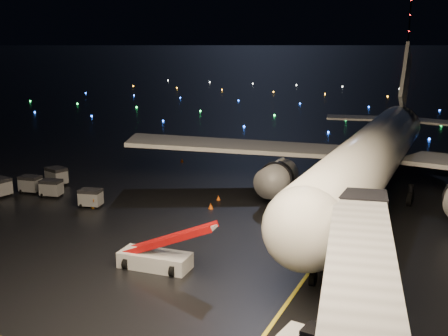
{
  "coord_description": "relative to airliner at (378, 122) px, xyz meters",
  "views": [
    {
      "loc": [
        21.12,
        -30.13,
        15.84
      ],
      "look_at": [
        2.54,
        12.0,
        5.0
      ],
      "focal_mm": 45.0,
      "sensor_mm": 36.0,
      "label": 1
    }
  ],
  "objects": [
    {
      "name": "ground",
      "position": [
        -12.84,
        273.7,
        -7.54
      ],
      "size": [
        2000.0,
        2000.0,
        0.0
      ],
      "primitive_type": "plane",
      "color": "black",
      "rests_on": "ground"
    },
    {
      "name": "lane_centre",
      "position": [
        -0.84,
        -11.3,
        -7.53
      ],
      "size": [
        0.25,
        80.0,
        0.02
      ],
      "primitive_type": "cube",
      "color": "gold",
      "rests_on": "ground"
    },
    {
      "name": "airliner",
      "position": [
        0.0,
        0.0,
        0.0
      ],
      "size": [
        53.46,
        50.8,
        15.09
      ],
      "primitive_type": null,
      "rotation": [
        0.0,
        0.0,
        -0.0
      ],
      "color": "white",
      "rests_on": "ground"
    },
    {
      "name": "belt_loader",
      "position": [
        -10.97,
        -24.77,
        -5.75
      ],
      "size": [
        7.5,
        2.47,
        3.58
      ],
      "primitive_type": null,
      "rotation": [
        0.0,
        0.0,
        0.06
      ],
      "color": "silver",
      "rests_on": "ground"
    },
    {
      "name": "crew_c",
      "position": [
        -23.49,
        -15.01,
        -6.76
      ],
      "size": [
        0.9,
        0.94,
        1.57
      ],
      "primitive_type": "imported",
      "rotation": [
        0.0,
        0.0,
        -0.83
      ],
      "color": "orange",
      "rests_on": "ground"
    },
    {
      "name": "safety_cone_0",
      "position": [
        -13.25,
        -10.69,
        -7.27
      ],
      "size": [
        0.64,
        0.64,
        0.55
      ],
      "primitive_type": "cone",
      "rotation": [
        0.0,
        0.0,
        -0.42
      ],
      "color": "#FA5E0D",
      "rests_on": "ground"
    },
    {
      "name": "safety_cone_1",
      "position": [
        -10.72,
        -2.47,
        -7.31
      ],
      "size": [
        0.48,
        0.48,
        0.46
      ],
      "primitive_type": "cone",
      "rotation": [
        0.0,
        0.0,
        -0.22
      ],
      "color": "#FA5E0D",
      "rests_on": "ground"
    },
    {
      "name": "safety_cone_2",
      "position": [
        -13.79,
        -7.76,
        -7.32
      ],
      "size": [
        0.47,
        0.47,
        0.46
      ],
      "primitive_type": "cone",
      "rotation": [
        0.0,
        0.0,
        0.18
      ],
      "color": "#FA5E0D",
      "rests_on": "ground"
    },
    {
      "name": "safety_cone_3",
      "position": [
        -25.15,
        5.95,
        -7.3
      ],
      "size": [
        0.51,
        0.51,
        0.49
      ],
      "primitive_type": "cone",
      "rotation": [
        0.0,
        0.0,
        -0.22
      ],
      "color": "#FA5E0D",
      "rests_on": "ground"
    },
    {
      "name": "radio_mast",
      "position": [
        -72.84,
        713.7,
        24.46
      ],
      "size": [
        1.8,
        1.8,
        64.0
      ],
      "primitive_type": "cylinder",
      "color": "black",
      "rests_on": "ground"
    },
    {
      "name": "taxiway_lights",
      "position": [
        -12.84,
        79.7,
        -7.36
      ],
      "size": [
        164.0,
        92.0,
        0.36
      ],
      "primitive_type": null,
      "color": "black",
      "rests_on": "ground"
    },
    {
      "name": "baggage_cart_0",
      "position": [
        -23.98,
        -14.7,
        -6.69
      ],
      "size": [
        2.27,
        1.8,
        1.72
      ],
      "primitive_type": "cube",
      "rotation": [
        0.0,
        0.0,
        0.21
      ],
      "color": "gray",
      "rests_on": "ground"
    },
    {
      "name": "baggage_cart_1",
      "position": [
        -29.8,
        -13.4,
        -6.68
      ],
      "size": [
        2.26,
        1.78,
        1.72
      ],
      "primitive_type": "cube",
      "rotation": [
        0.0,
        0.0,
        0.2
      ],
      "color": "gray",
      "rests_on": "ground"
    },
    {
      "name": "baggage_cart_2",
      "position": [
        -32.8,
        -13.08,
        -6.67
      ],
      "size": [
        2.22,
        1.7,
        1.75
      ],
      "primitive_type": "cube",
      "rotation": [
        0.0,
        0.0,
        0.13
      ],
      "color": "gray",
      "rests_on": "ground"
    },
    {
      "name": "baggage_cart_3",
      "position": [
        -34.78,
        -15.31,
        -6.61
      ],
      "size": [
        2.46,
        1.94,
        1.87
      ],
      "primitive_type": "cube",
      "rotation": [
        0.0,
        0.0,
        -0.19
      ],
      "color": "gray",
      "rests_on": "ground"
    },
    {
      "name": "baggage_cart_4",
      "position": [
        -32.42,
        -9.5,
        -6.6
      ],
      "size": [
        2.59,
        2.14,
        1.89
      ],
      "primitive_type": "cube",
      "rotation": [
        0.0,
        0.0,
        -0.3
      ],
      "color": "gray",
      "rests_on": "ground"
    }
  ]
}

